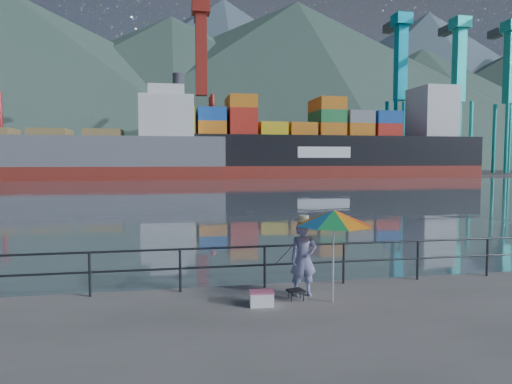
% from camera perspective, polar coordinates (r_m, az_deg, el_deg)
% --- Properties ---
extents(harbor_water, '(500.00, 280.00, 0.00)m').
position_cam_1_polar(harbor_water, '(138.89, -10.08, 2.68)').
color(harbor_water, '#515E68').
rests_on(harbor_water, ground).
extents(far_dock, '(200.00, 40.00, 0.40)m').
position_cam_1_polar(far_dock, '(102.51, -4.29, 2.28)').
color(far_dock, '#514F4C').
rests_on(far_dock, ground).
extents(guardrail, '(22.00, 0.06, 1.03)m').
position_cam_1_polar(guardrail, '(10.92, -4.13, -9.44)').
color(guardrail, '#2D3033').
rests_on(guardrail, ground).
extents(mountains, '(600.00, 332.80, 80.00)m').
position_cam_1_polar(mountains, '(222.65, -0.09, 12.39)').
color(mountains, '#385147').
rests_on(mountains, ground).
extents(port_cranes, '(116.00, 28.00, 38.40)m').
position_cam_1_polar(port_cranes, '(99.12, 8.66, 11.46)').
color(port_cranes, '#B2252B').
rests_on(port_cranes, ground).
extents(container_stacks, '(58.00, 5.40, 7.80)m').
position_cam_1_polar(container_stacks, '(108.22, 8.70, 4.04)').
color(container_stacks, gray).
rests_on(container_stacks, ground).
extents(fisherman, '(0.61, 0.40, 1.68)m').
position_cam_1_polar(fisherman, '(10.40, 5.95, -8.32)').
color(fisherman, navy).
rests_on(fisherman, ground).
extents(beach_umbrella, '(1.67, 1.67, 2.00)m').
position_cam_1_polar(beach_umbrella, '(9.86, 9.70, -3.19)').
color(beach_umbrella, white).
rests_on(beach_umbrella, ground).
extents(folding_stool, '(0.40, 0.40, 0.22)m').
position_cam_1_polar(folding_stool, '(10.27, 5.01, -12.65)').
color(folding_stool, black).
rests_on(folding_stool, ground).
extents(cooler_bag, '(0.51, 0.36, 0.28)m').
position_cam_1_polar(cooler_bag, '(9.84, 0.68, -13.24)').
color(cooler_bag, white).
rests_on(cooler_bag, ground).
extents(fishing_rod, '(0.37, 1.53, 1.10)m').
position_cam_1_polar(fishing_rod, '(11.50, 4.27, -11.42)').
color(fishing_rod, black).
rests_on(fishing_rod, ground).
extents(bulk_carrier, '(53.68, 9.29, 14.50)m').
position_cam_1_polar(bulk_carrier, '(82.51, -21.69, 4.44)').
color(bulk_carrier, maroon).
rests_on(bulk_carrier, ground).
extents(container_ship, '(64.33, 10.72, 18.10)m').
position_cam_1_polar(container_ship, '(89.56, 8.42, 5.71)').
color(container_ship, maroon).
rests_on(container_ship, ground).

